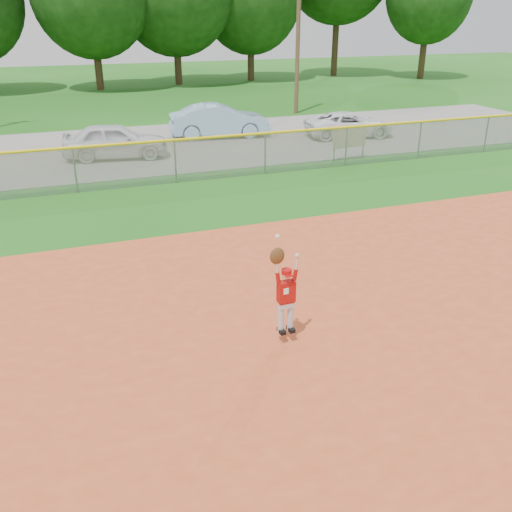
{
  "coord_description": "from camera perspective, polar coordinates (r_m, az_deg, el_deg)",
  "views": [
    {
      "loc": [
        -4.2,
        -9.06,
        5.54
      ],
      "look_at": [
        -0.57,
        0.58,
        1.1
      ],
      "focal_mm": 40.0,
      "sensor_mm": 36.0,
      "label": 1
    }
  ],
  "objects": [
    {
      "name": "power_lines",
      "position": [
        31.51,
        -11.95,
        21.31
      ],
      "size": [
        19.4,
        0.24,
        9.0
      ],
      "color": "#4C3823",
      "rests_on": "ground"
    },
    {
      "name": "car_white_a",
      "position": [
        24.04,
        -13.91,
        11.13
      ],
      "size": [
        4.34,
        2.3,
        1.41
      ],
      "primitive_type": "imported",
      "rotation": [
        0.0,
        0.0,
        1.41
      ],
      "color": "silver",
      "rests_on": "parking_strip"
    },
    {
      "name": "parking_strip",
      "position": [
        26.01,
        -11.05,
        10.64
      ],
      "size": [
        44.0,
        10.0,
        0.03
      ],
      "primitive_type": "cube",
      "color": "slate",
      "rests_on": "ground"
    },
    {
      "name": "ground",
      "position": [
        11.42,
        3.73,
        -5.75
      ],
      "size": [
        120.0,
        120.0,
        0.0
      ],
      "primitive_type": "plane",
      "color": "#1C5D15",
      "rests_on": "ground"
    },
    {
      "name": "sponsor_sign",
      "position": [
        23.35,
        9.33,
        11.59
      ],
      "size": [
        1.54,
        0.17,
        1.37
      ],
      "color": "gray",
      "rests_on": "ground"
    },
    {
      "name": "car_white_b",
      "position": [
        27.9,
        9.3,
        12.85
      ],
      "size": [
        4.36,
        2.45,
        1.15
      ],
      "primitive_type": "imported",
      "rotation": [
        0.0,
        0.0,
        1.44
      ],
      "color": "white",
      "rests_on": "parking_strip"
    },
    {
      "name": "car_blue",
      "position": [
        27.53,
        -3.69,
        13.35
      ],
      "size": [
        4.8,
        2.27,
        1.52
      ],
      "primitive_type": "imported",
      "rotation": [
        0.0,
        0.0,
        1.42
      ],
      "color": "#86B1C8",
      "rests_on": "parking_strip"
    },
    {
      "name": "outfield_fence",
      "position": [
        20.07,
        -8.09,
        9.68
      ],
      "size": [
        40.06,
        0.1,
        1.55
      ],
      "color": "gray",
      "rests_on": "ground"
    },
    {
      "name": "clay_infield",
      "position": [
        9.21,
        11.6,
        -14.06
      ],
      "size": [
        24.0,
        16.0,
        0.04
      ],
      "primitive_type": "cube",
      "color": "#BF4622",
      "rests_on": "ground"
    },
    {
      "name": "ballplayer",
      "position": [
        9.97,
        2.9,
        -3.48
      ],
      "size": [
        0.54,
        0.23,
        1.9
      ],
      "color": "silver",
      "rests_on": "ground"
    }
  ]
}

